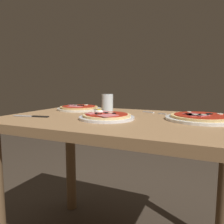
{
  "coord_description": "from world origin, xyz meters",
  "views": [
    {
      "loc": [
        0.41,
        -0.98,
        0.93
      ],
      "look_at": [
        -0.02,
        -0.03,
        0.8
      ],
      "focal_mm": 34.86,
      "sensor_mm": 36.0,
      "label": 1
    }
  ],
  "objects": [
    {
      "name": "dining_table",
      "position": [
        0.0,
        0.0,
        0.63
      ],
      "size": [
        1.13,
        0.73,
        0.77
      ],
      "color": "#9E754C",
      "rests_on": "ground"
    },
    {
      "name": "water_glass_near",
      "position": [
        -0.13,
        0.14,
        0.81
      ],
      "size": [
        0.07,
        0.07,
        0.11
      ],
      "color": "silver",
      "rests_on": "dining_table"
    },
    {
      "name": "knife",
      "position": [
        -0.4,
        -0.16,
        0.77
      ],
      "size": [
        0.2,
        0.05,
        0.01
      ],
      "color": "silver",
      "rests_on": "dining_table"
    },
    {
      "name": "pizza_foreground",
      "position": [
        -0.03,
        -0.07,
        0.78
      ],
      "size": [
        0.26,
        0.26,
        0.05
      ],
      "color": "white",
      "rests_on": "dining_table"
    },
    {
      "name": "fork",
      "position": [
        0.11,
        0.23,
        0.77
      ],
      "size": [
        0.15,
        0.08,
        0.0
      ],
      "color": "silver",
      "rests_on": "dining_table"
    },
    {
      "name": "pizza_across_left",
      "position": [
        -0.35,
        0.19,
        0.78
      ],
      "size": [
        0.28,
        0.28,
        0.03
      ],
      "color": "silver",
      "rests_on": "dining_table"
    },
    {
      "name": "pizza_across_right",
      "position": [
        0.37,
        0.08,
        0.78
      ],
      "size": [
        0.32,
        0.32,
        0.03
      ],
      "color": "white",
      "rests_on": "dining_table"
    }
  ]
}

